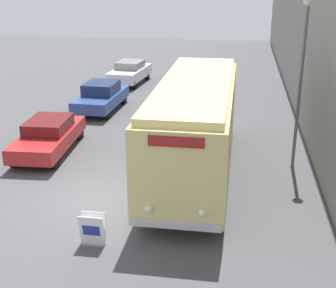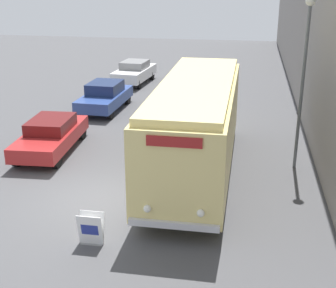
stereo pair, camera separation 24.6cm
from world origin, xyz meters
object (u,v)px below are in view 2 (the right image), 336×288
object	(u,v)px
parked_car_near	(51,135)
parked_car_mid	(105,96)
streetlamp	(305,61)
vintage_bus	(196,123)
sign_board	(91,229)
parked_car_far	(134,72)

from	to	relation	value
parked_car_near	parked_car_mid	bearing A→B (deg)	83.73
streetlamp	parked_car_near	bearing A→B (deg)	-179.99
vintage_bus	sign_board	size ratio (longest dim) A/B	10.77
parked_car_near	parked_car_mid	size ratio (longest dim) A/B	1.07
streetlamp	vintage_bus	bearing A→B (deg)	-161.89
vintage_bus	streetlamp	world-z (taller)	streetlamp
sign_board	parked_car_near	distance (m)	7.71
sign_board	parked_car_far	size ratio (longest dim) A/B	0.21
streetlamp	parked_car_near	world-z (taller)	streetlamp
parked_car_near	parked_car_mid	world-z (taller)	parked_car_mid
streetlamp	sign_board	bearing A→B (deg)	-132.21
streetlamp	parked_car_near	xyz separation A→B (m)	(-9.97, -0.00, -3.41)
parked_car_near	parked_car_far	xyz separation A→B (m)	(0.36, 13.17, 0.05)
streetlamp	parked_car_far	bearing A→B (deg)	126.13
parked_car_far	sign_board	bearing A→B (deg)	-74.27
parked_car_near	parked_car_far	bearing A→B (deg)	85.18
parked_car_far	parked_car_mid	bearing A→B (deg)	-84.78
parked_car_mid	parked_car_far	xyz separation A→B (m)	(0.02, 6.68, 0.01)
streetlamp	parked_car_far	size ratio (longest dim) A/B	1.43
sign_board	parked_car_far	xyz separation A→B (m)	(-3.62, 19.77, 0.34)
vintage_bus	sign_board	distance (m)	6.03
parked_car_near	parked_car_mid	xyz separation A→B (m)	(0.34, 6.49, 0.05)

